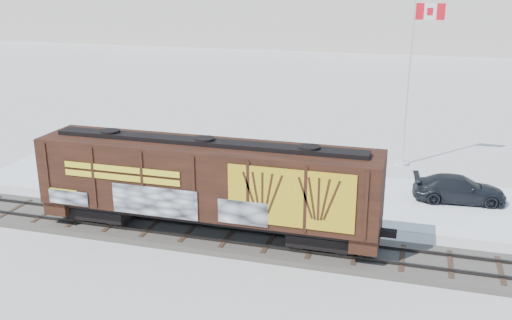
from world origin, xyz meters
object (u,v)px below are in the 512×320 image
(car_silver, at_px, (127,172))
(car_white, at_px, (247,178))
(flagpole, at_px, (408,108))
(car_dark, at_px, (459,189))
(hopper_railcar, at_px, (206,181))

(car_silver, bearing_deg, car_white, -98.45)
(flagpole, bearing_deg, car_silver, -152.16)
(car_silver, height_order, car_dark, car_dark)
(flagpole, distance_m, car_silver, 18.43)
(flagpole, bearing_deg, car_dark, -61.78)
(hopper_railcar, xyz_separation_m, flagpole, (8.54, 14.43, 0.99))
(flagpole, xyz_separation_m, car_white, (-8.66, -7.57, -3.16))
(car_dark, bearing_deg, car_silver, 91.90)
(car_silver, relative_size, car_white, 0.97)
(hopper_railcar, distance_m, flagpole, 16.80)
(car_dark, bearing_deg, flagpole, 22.73)
(hopper_railcar, xyz_separation_m, car_silver, (-7.52, 5.95, -2.17))
(hopper_railcar, height_order, car_white, hopper_railcar)
(flagpole, height_order, car_white, flagpole)
(flagpole, bearing_deg, car_white, -138.82)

